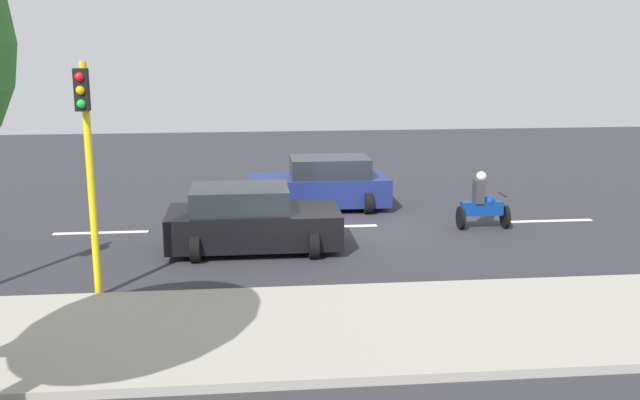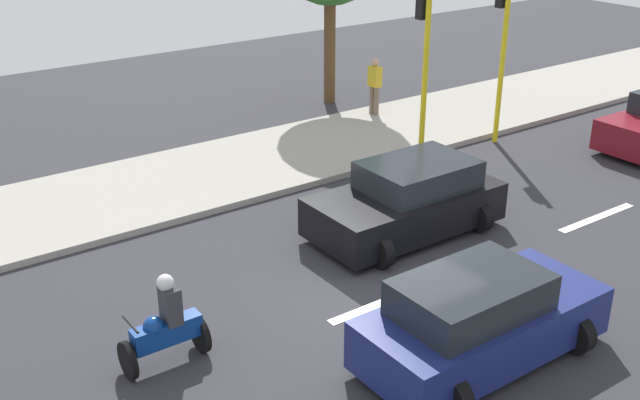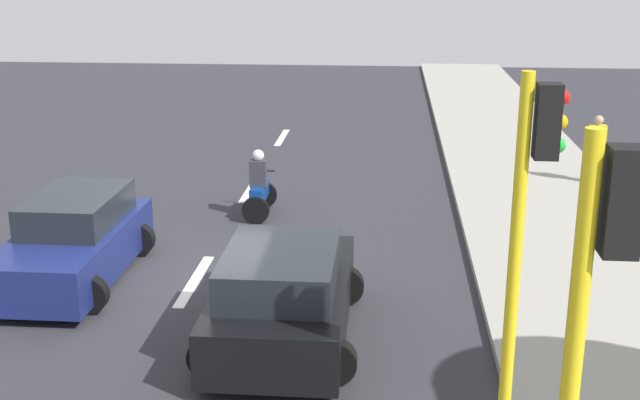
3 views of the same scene
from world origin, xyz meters
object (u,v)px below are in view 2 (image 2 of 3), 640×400
car_dark_blue (480,320)px  motorcycle (165,327)px  pedestrian_by_tree (375,84)px  car_black (408,201)px  traffic_light_corner (424,49)px  traffic_light_midblock (502,35)px

car_dark_blue → motorcycle: (2.70, 3.96, -0.07)m
car_dark_blue → pedestrian_by_tree: pedestrian_by_tree is taller
motorcycle → car_black: bearing=-77.7°
traffic_light_corner → pedestrian_by_tree: bearing=-21.2°
car_black → pedestrian_by_tree: size_ratio=2.38×
car_dark_blue → traffic_light_corner: 8.91m
motorcycle → pedestrian_by_tree: (7.73, -10.38, 0.42)m
car_black → traffic_light_midblock: (2.96, -5.76, 2.22)m
car_dark_blue → motorcycle: motorcycle is taller
pedestrian_by_tree → motorcycle: bearing=126.7°
car_dark_blue → motorcycle: 4.79m
pedestrian_by_tree → car_black: bearing=145.9°
car_black → motorcycle: bearing=102.3°
pedestrian_by_tree → traffic_light_corner: 4.15m
pedestrian_by_tree → traffic_light_corner: (-3.45, 1.34, 1.87)m
pedestrian_by_tree → traffic_light_corner: size_ratio=0.38×
car_black → traffic_light_corner: size_ratio=0.89×
car_dark_blue → traffic_light_midblock: traffic_light_midblock is taller
car_black → traffic_light_midblock: traffic_light_midblock is taller
car_dark_blue → traffic_light_midblock: 10.73m
pedestrian_by_tree → traffic_light_midblock: bearing=-157.5°
pedestrian_by_tree → traffic_light_midblock: 4.18m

